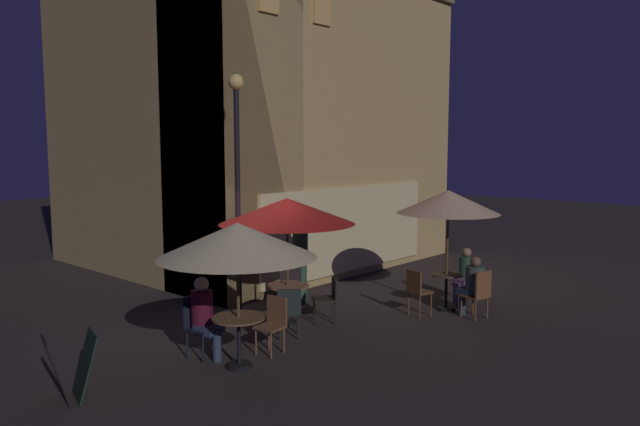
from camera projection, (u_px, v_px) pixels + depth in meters
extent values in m
plane|color=#302826|center=(219.00, 332.00, 10.69)|extent=(60.00, 60.00, 0.00)
cube|color=tan|center=(326.00, 110.00, 15.62)|extent=(8.62, 2.26, 8.50)
cube|color=tan|center=(159.00, 109.00, 15.20)|extent=(2.26, 8.04, 8.50)
cube|color=#EBB365|center=(322.00, 3.00, 13.51)|extent=(0.55, 0.06, 0.95)
cube|color=beige|center=(350.00, 229.00, 14.86)|extent=(6.03, 0.08, 2.10)
cylinder|color=black|center=(238.00, 208.00, 10.94)|extent=(0.10, 0.10, 4.37)
sphere|color=#F9CB6C|center=(236.00, 82.00, 10.68)|extent=(0.28, 0.28, 0.28)
cube|color=black|center=(85.00, 365.00, 7.85)|extent=(0.42, 0.61, 0.87)
cube|color=black|center=(56.00, 370.00, 7.66)|extent=(0.42, 0.61, 0.87)
cylinder|color=black|center=(239.00, 366.00, 8.98)|extent=(0.40, 0.40, 0.03)
cylinder|color=black|center=(239.00, 343.00, 8.94)|extent=(0.06, 0.06, 0.75)
cylinder|color=brown|center=(238.00, 318.00, 8.90)|extent=(0.80, 0.80, 0.03)
cylinder|color=black|center=(446.00, 309.00, 12.12)|extent=(0.40, 0.40, 0.03)
cylinder|color=black|center=(446.00, 293.00, 12.09)|extent=(0.06, 0.06, 0.71)
cylinder|color=#443625|center=(446.00, 275.00, 12.04)|extent=(0.62, 0.62, 0.03)
cylinder|color=black|center=(288.00, 323.00, 11.16)|extent=(0.40, 0.40, 0.03)
cylinder|color=black|center=(288.00, 305.00, 11.12)|extent=(0.06, 0.06, 0.71)
cylinder|color=#875C44|center=(288.00, 286.00, 11.08)|extent=(0.79, 0.79, 0.03)
cylinder|color=black|center=(239.00, 365.00, 8.98)|extent=(0.36, 0.36, 0.06)
cylinder|color=#463C1D|center=(238.00, 298.00, 8.86)|extent=(0.05, 0.05, 2.15)
cone|color=beige|center=(237.00, 240.00, 8.77)|extent=(2.36, 2.36, 0.52)
cylinder|color=black|center=(446.00, 308.00, 12.12)|extent=(0.36, 0.36, 0.06)
cylinder|color=#53371F|center=(447.00, 252.00, 11.99)|extent=(0.05, 0.05, 2.39)
cone|color=tan|center=(448.00, 202.00, 11.88)|extent=(2.05, 2.05, 0.47)
cylinder|color=black|center=(288.00, 322.00, 11.16)|extent=(0.36, 0.36, 0.06)
cylinder|color=#4B3C23|center=(287.00, 263.00, 11.03)|extent=(0.05, 0.05, 2.32)
cone|color=#A71915|center=(287.00, 211.00, 10.92)|extent=(2.51, 2.51, 0.47)
cylinder|color=brown|center=(271.00, 346.00, 9.32)|extent=(0.03, 0.03, 0.42)
cylinder|color=brown|center=(256.00, 342.00, 9.50)|extent=(0.03, 0.03, 0.42)
cylinder|color=brown|center=(284.00, 340.00, 9.57)|extent=(0.03, 0.03, 0.42)
cylinder|color=brown|center=(269.00, 337.00, 9.76)|extent=(0.03, 0.03, 0.42)
cube|color=brown|center=(270.00, 327.00, 9.51)|extent=(0.44, 0.44, 0.04)
cube|color=brown|center=(277.00, 310.00, 9.63)|extent=(0.08, 0.40, 0.45)
cylinder|color=black|center=(218.00, 342.00, 9.42)|extent=(0.03, 0.03, 0.46)
cylinder|color=black|center=(203.00, 349.00, 9.14)|extent=(0.03, 0.03, 0.46)
cylinder|color=black|center=(203.00, 339.00, 9.60)|extent=(0.03, 0.03, 0.46)
cylinder|color=black|center=(187.00, 344.00, 9.32)|extent=(0.03, 0.03, 0.46)
cube|color=black|center=(202.00, 328.00, 9.34)|extent=(0.48, 0.48, 0.04)
cube|color=black|center=(193.00, 310.00, 9.42)|extent=(0.43, 0.10, 0.49)
cylinder|color=brown|center=(461.00, 307.00, 11.56)|extent=(0.03, 0.03, 0.42)
cylinder|color=brown|center=(473.00, 304.00, 11.76)|extent=(0.03, 0.03, 0.42)
cylinder|color=brown|center=(475.00, 311.00, 11.28)|extent=(0.03, 0.03, 0.42)
cylinder|color=brown|center=(487.00, 308.00, 11.49)|extent=(0.03, 0.03, 0.42)
cube|color=brown|center=(475.00, 296.00, 11.50)|extent=(0.51, 0.51, 0.04)
cube|color=brown|center=(483.00, 284.00, 11.31)|extent=(0.43, 0.13, 0.49)
cylinder|color=black|center=(468.00, 295.00, 12.36)|extent=(0.03, 0.03, 0.48)
cylinder|color=black|center=(454.00, 292.00, 12.61)|extent=(0.03, 0.03, 0.48)
cylinder|color=black|center=(477.00, 292.00, 12.60)|extent=(0.03, 0.03, 0.48)
cylinder|color=black|center=(463.00, 289.00, 12.85)|extent=(0.03, 0.03, 0.48)
cube|color=black|center=(466.00, 280.00, 12.58)|extent=(0.47, 0.47, 0.04)
cube|color=black|center=(471.00, 267.00, 12.69)|extent=(0.07, 0.44, 0.49)
cylinder|color=brown|center=(420.00, 301.00, 11.89)|extent=(0.03, 0.03, 0.46)
cylinder|color=brown|center=(431.00, 305.00, 11.64)|extent=(0.03, 0.03, 0.46)
cylinder|color=brown|center=(409.00, 304.00, 11.71)|extent=(0.03, 0.03, 0.46)
cylinder|color=brown|center=(420.00, 307.00, 11.47)|extent=(0.03, 0.03, 0.46)
cube|color=brown|center=(420.00, 292.00, 11.65)|extent=(0.46, 0.46, 0.04)
cube|color=brown|center=(414.00, 281.00, 11.52)|extent=(0.12, 0.38, 0.43)
cylinder|color=black|center=(298.00, 303.00, 11.70)|extent=(0.03, 0.03, 0.48)
cylinder|color=black|center=(281.00, 303.00, 11.71)|extent=(0.03, 0.03, 0.48)
cylinder|color=black|center=(299.00, 299.00, 12.05)|extent=(0.03, 0.03, 0.48)
cylinder|color=black|center=(282.00, 299.00, 12.05)|extent=(0.03, 0.03, 0.48)
cube|color=black|center=(290.00, 289.00, 11.85)|extent=(0.61, 0.61, 0.04)
cube|color=black|center=(291.00, 276.00, 12.02)|extent=(0.31, 0.35, 0.39)
cylinder|color=black|center=(280.00, 322.00, 10.51)|extent=(0.03, 0.03, 0.44)
cylinder|color=black|center=(298.00, 322.00, 10.54)|extent=(0.03, 0.03, 0.44)
cylinder|color=black|center=(280.00, 328.00, 10.19)|extent=(0.03, 0.03, 0.44)
cylinder|color=black|center=(299.00, 327.00, 10.22)|extent=(0.03, 0.03, 0.44)
cube|color=black|center=(289.00, 311.00, 10.34)|extent=(0.57, 0.57, 0.04)
cube|color=black|center=(289.00, 301.00, 10.14)|extent=(0.32, 0.31, 0.42)
cylinder|color=black|center=(317.00, 314.00, 11.04)|extent=(0.03, 0.03, 0.43)
cylinder|color=black|center=(314.00, 309.00, 11.38)|extent=(0.03, 0.03, 0.43)
cylinder|color=black|center=(335.00, 313.00, 11.09)|extent=(0.03, 0.03, 0.43)
cylinder|color=black|center=(332.00, 308.00, 11.43)|extent=(0.03, 0.03, 0.43)
cube|color=black|center=(324.00, 299.00, 11.21)|extent=(0.61, 0.61, 0.04)
cube|color=black|center=(335.00, 288.00, 11.22)|extent=(0.31, 0.36, 0.38)
cube|color=#2D3653|center=(209.00, 329.00, 9.26)|extent=(0.40, 0.41, 0.14)
cylinder|color=#2D3653|center=(217.00, 346.00, 9.20)|extent=(0.14, 0.14, 0.49)
cylinder|color=#4A1024|center=(202.00, 309.00, 9.31)|extent=(0.34, 0.34, 0.58)
sphere|color=beige|center=(201.00, 284.00, 9.26)|extent=(0.23, 0.23, 0.23)
cube|color=#233747|center=(469.00, 292.00, 11.60)|extent=(0.44, 0.43, 0.14)
cylinder|color=#233747|center=(462.00, 302.00, 11.76)|extent=(0.14, 0.14, 0.49)
cylinder|color=#34403C|center=(475.00, 280.00, 11.46)|extent=(0.37, 0.37, 0.52)
sphere|color=brown|center=(476.00, 262.00, 11.42)|extent=(0.21, 0.21, 0.21)
cube|color=#5A366C|center=(462.00, 281.00, 12.48)|extent=(0.38, 0.33, 0.14)
cylinder|color=#5A366C|center=(458.00, 294.00, 12.40)|extent=(0.14, 0.14, 0.49)
cylinder|color=#294835|center=(466.00, 269.00, 12.55)|extent=(0.30, 0.30, 0.51)
sphere|color=#976749|center=(467.00, 253.00, 12.51)|extent=(0.19, 0.19, 0.19)
cylinder|color=#2D5039|center=(300.00, 280.00, 12.66)|extent=(0.28, 0.28, 0.95)
cylinder|color=#29472E|center=(300.00, 242.00, 12.57)|extent=(0.33, 0.33, 0.67)
sphere|color=tan|center=(300.00, 222.00, 12.52)|extent=(0.22, 0.22, 0.22)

